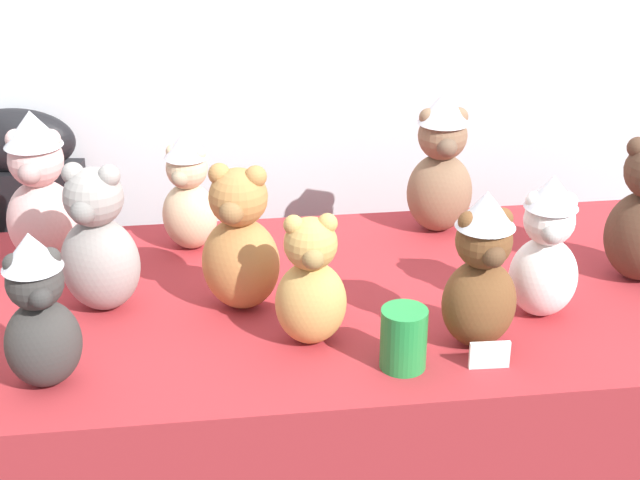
% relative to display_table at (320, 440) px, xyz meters
% --- Properties ---
extents(display_table, '(1.65, 0.77, 0.70)m').
position_rel_display_table_xyz_m(display_table, '(0.00, 0.00, 0.00)').
color(display_table, maroon).
rests_on(display_table, ground_plane).
extents(instrument_case, '(0.29, 0.16, 0.95)m').
position_rel_display_table_xyz_m(instrument_case, '(-0.64, 0.51, 0.13)').
color(instrument_case, black).
rests_on(instrument_case, ground_plane).
extents(teddy_bear_caramel, '(0.18, 0.16, 0.29)m').
position_rel_display_table_xyz_m(teddy_bear_caramel, '(-0.15, -0.02, 0.48)').
color(teddy_bear_caramel, '#B27A42').
rests_on(teddy_bear_caramel, display_table).
extents(teddy_bear_honey, '(0.13, 0.11, 0.25)m').
position_rel_display_table_xyz_m(teddy_bear_honey, '(-0.04, -0.17, 0.47)').
color(teddy_bear_honey, tan).
rests_on(teddy_bear_honey, display_table).
extents(teddy_bear_snow, '(0.15, 0.13, 0.28)m').
position_rel_display_table_xyz_m(teddy_bear_snow, '(0.40, -0.13, 0.49)').
color(teddy_bear_snow, white).
rests_on(teddy_bear_snow, display_table).
extents(teddy_bear_mocha, '(0.15, 0.13, 0.32)m').
position_rel_display_table_xyz_m(teddy_bear_mocha, '(0.30, 0.27, 0.51)').
color(teddy_bear_mocha, '#7F6047').
rests_on(teddy_bear_mocha, display_table).
extents(teddy_bear_blush, '(0.17, 0.15, 0.33)m').
position_rel_display_table_xyz_m(teddy_bear_blush, '(-0.54, 0.22, 0.51)').
color(teddy_bear_blush, beige).
rests_on(teddy_bear_blush, display_table).
extents(teddy_bear_sand, '(0.15, 0.14, 0.26)m').
position_rel_display_table_xyz_m(teddy_bear_sand, '(-0.25, 0.25, 0.48)').
color(teddy_bear_sand, '#CCB78E').
rests_on(teddy_bear_sand, display_table).
extents(teddy_bear_ash, '(0.18, 0.17, 0.29)m').
position_rel_display_table_xyz_m(teddy_bear_ash, '(-0.41, 0.01, 0.49)').
color(teddy_bear_ash, gray).
rests_on(teddy_bear_ash, display_table).
extents(teddy_bear_chestnut, '(0.15, 0.13, 0.29)m').
position_rel_display_table_xyz_m(teddy_bear_chestnut, '(0.25, -0.22, 0.49)').
color(teddy_bear_chestnut, brown).
rests_on(teddy_bear_chestnut, display_table).
extents(teddy_bear_charcoal, '(0.15, 0.14, 0.28)m').
position_rel_display_table_xyz_m(teddy_bear_charcoal, '(-0.49, -0.25, 0.49)').
color(teddy_bear_charcoal, '#383533').
rests_on(teddy_bear_charcoal, display_table).
extents(party_cup_green, '(0.08, 0.08, 0.11)m').
position_rel_display_table_xyz_m(party_cup_green, '(0.11, -0.27, 0.41)').
color(party_cup_green, '#238C3D').
rests_on(party_cup_green, display_table).
extents(name_card_front_left, '(0.07, 0.01, 0.05)m').
position_rel_display_table_xyz_m(name_card_front_left, '(0.25, -0.29, 0.38)').
color(name_card_front_left, white).
rests_on(name_card_front_left, display_table).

